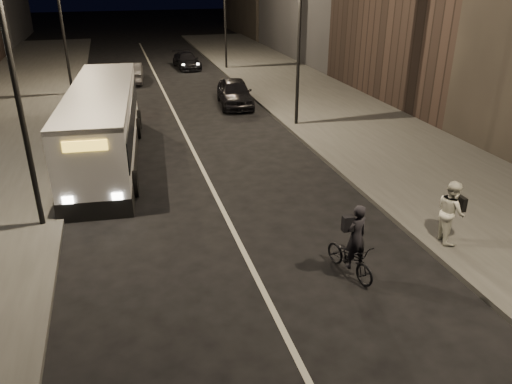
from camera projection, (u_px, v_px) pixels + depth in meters
ground at (252, 269)px, 13.30m from camera, size 180.00×180.00×0.00m
sidewalk_right at (333, 111)px, 27.65m from camera, size 7.00×70.00×0.16m
streetlight_right_mid at (294, 15)px, 22.94m from camera, size 1.20×0.44×8.12m
streetlight_left_near at (19, 49)px, 13.28m from camera, size 1.20×0.44×8.12m
streetlight_left_far at (64, 5)px, 29.06m from camera, size 1.20×0.44×8.12m
city_bus at (103, 122)px, 20.16m from camera, size 3.31×11.31×3.01m
cyclist_on_bicycle at (352, 252)px, 12.78m from camera, size 1.03×1.91×2.08m
pedestrian_woman at (451, 212)px, 14.03m from camera, size 0.87×1.02×1.83m
car_near at (235, 93)px, 28.69m from camera, size 2.29×4.67×1.53m
car_mid at (132, 72)px, 34.59m from camera, size 1.79×4.25×1.37m
car_far at (187, 61)px, 39.44m from camera, size 1.98×4.24×1.20m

